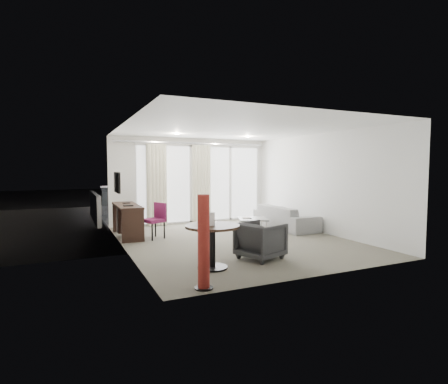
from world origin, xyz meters
name	(u,v)px	position (x,y,z in m)	size (l,w,h in m)	color
floor	(235,240)	(0.00, 0.00, 0.00)	(5.00, 6.00, 0.00)	#625E50
ceiling	(235,129)	(0.00, 0.00, 2.60)	(5.00, 6.00, 0.00)	white
wall_left	(124,188)	(-2.50, 0.00, 1.30)	(0.00, 6.00, 2.60)	silver
wall_right	(320,183)	(2.50, 0.00, 1.30)	(0.00, 6.00, 2.60)	silver
wall_front	(320,194)	(0.00, -3.00, 1.30)	(5.00, 0.00, 2.60)	silver
window_panel	(201,184)	(0.30, 2.98, 1.20)	(4.00, 0.02, 2.38)	white
window_frame	(201,184)	(0.30, 2.97, 1.20)	(4.10, 0.06, 2.44)	white
curtain_left	(157,185)	(-1.15, 2.82, 1.20)	(0.60, 0.20, 2.38)	beige
curtain_right	(202,184)	(0.25, 2.82, 1.20)	(0.60, 0.20, 2.38)	beige
curtain_track	(194,143)	(0.00, 2.82, 2.45)	(4.80, 0.04, 0.04)	#B2B2B7
downlight_a	(177,134)	(-0.90, 1.60, 2.59)	(0.12, 0.12, 0.02)	#FFE0B2
downlight_b	(248,137)	(1.20, 1.60, 2.59)	(0.12, 0.12, 0.02)	#FFE0B2
desk	(127,221)	(-2.22, 1.52, 0.40)	(0.53, 1.69, 0.79)	black
tv	(117,182)	(-2.46, 1.45, 1.35)	(0.05, 0.80, 0.50)	black
desk_chair	(154,221)	(-1.68, 0.98, 0.43)	(0.47, 0.44, 0.86)	#791B4B
round_table	(212,247)	(-1.36, -1.90, 0.37)	(0.93, 0.93, 0.74)	black
menu_card	(211,227)	(-1.40, -1.96, 0.72)	(0.12, 0.02, 0.22)	white
red_lamp	(204,242)	(-1.86, -2.78, 0.67)	(0.27, 0.27, 1.33)	maroon
tub_armchair	(261,240)	(-0.29, -1.69, 0.34)	(0.74, 0.76, 0.69)	#2D2D2E
coffee_table	(252,224)	(0.99, 0.91, 0.17)	(0.76, 0.76, 0.34)	gray
remote	(250,218)	(0.90, 0.91, 0.36)	(0.05, 0.15, 0.02)	black
magazine	(247,217)	(0.86, 1.01, 0.36)	(0.23, 0.29, 0.02)	gray
sofa	(285,217)	(2.03, 0.89, 0.32)	(2.17, 0.85, 0.63)	gray
terrace_slab	(186,217)	(0.30, 4.50, -0.06)	(5.60, 3.00, 0.12)	#4D4D50
rattan_chair_a	(211,204)	(1.26, 4.50, 0.39)	(0.53, 0.53, 0.77)	brown
rattan_chair_b	(222,203)	(1.68, 4.45, 0.38)	(0.52, 0.52, 0.76)	brown
rattan_table	(216,206)	(1.54, 4.69, 0.27)	(0.54, 0.54, 0.54)	brown
balustrade	(174,198)	(0.30, 5.95, 0.50)	(5.50, 0.06, 1.05)	#B2B2B7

